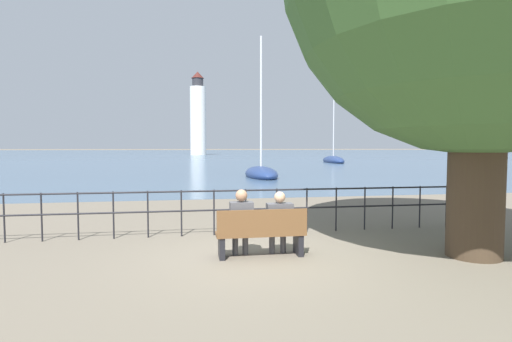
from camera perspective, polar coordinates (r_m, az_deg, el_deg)
ground_plane at (r=7.56m, az=0.65°, el=-12.06°), size 1000.00×1000.00×0.00m
harbor_water at (r=165.47m, az=-9.19°, el=2.65°), size 600.00×300.00×0.01m
park_bench at (r=7.40m, az=0.74°, el=-9.00°), size 1.65×0.45×0.90m
seated_person_left at (r=7.37m, az=-2.12°, el=-6.98°), size 0.42×0.35×1.25m
seated_person_right at (r=7.50m, az=3.34°, el=-7.01°), size 0.48×0.35×1.20m
promenade_railing at (r=9.28m, az=-1.48°, el=-4.78°), size 11.80×0.04×1.05m
sailboat_0 at (r=27.10m, az=0.71°, el=-0.28°), size 2.02×5.83×9.74m
sailboat_1 at (r=54.50m, az=10.97°, el=1.53°), size 3.40×8.98×11.42m
harbor_lighthouse at (r=107.37m, az=-8.29°, el=7.72°), size 4.14×4.14×21.89m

